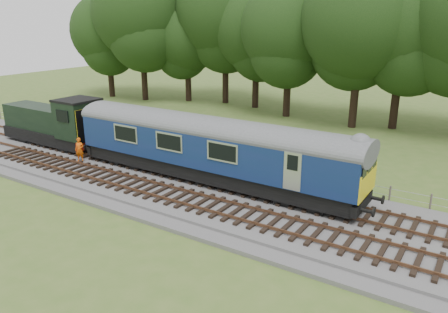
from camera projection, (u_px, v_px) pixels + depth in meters
The scene contains 9 objects.
ground at pixel (218, 199), 23.85m from camera, with size 120.00×120.00×0.00m, color #466625.
ballast at pixel (218, 196), 23.80m from camera, with size 70.00×7.00×0.35m, color #4C4C4F.
track_north at pixel (231, 184), 24.85m from camera, with size 67.20×2.40×0.21m.
track_south at pixel (201, 202), 22.45m from camera, with size 67.20×2.40×0.21m.
fence at pixel (257, 175), 27.46m from camera, with size 64.00×0.12×1.00m, color #6B6054, non-canonical shape.
tree_line at pixel (346, 122), 41.47m from camera, with size 70.00×8.00×18.00m, color black, non-canonical shape.
dmu_railcar at pixel (210, 144), 24.94m from camera, with size 18.05×2.86×3.88m.
shunter_loco at pixel (55, 124), 32.32m from camera, with size 8.91×2.60×3.38m.
worker at pixel (80, 150), 28.83m from camera, with size 0.59×0.38×1.61m, color #E95A0C.
Camera 1 is at (12.20, -18.31, 9.51)m, focal length 35.00 mm.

